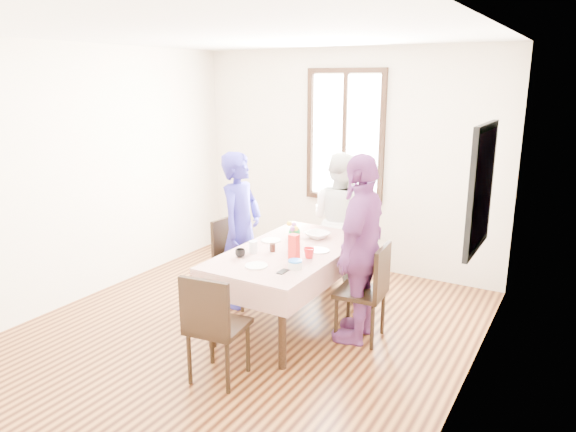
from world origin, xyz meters
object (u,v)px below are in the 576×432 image
(chair_right, at_px, (361,292))
(person_left, at_px, (241,230))
(person_far, at_px, (340,221))
(person_right, at_px, (360,249))
(chair_far, at_px, (340,247))
(dining_table, at_px, (291,287))
(chair_near, at_px, (218,326))
(chair_left, at_px, (240,262))

(chair_right, height_order, person_left, person_left)
(person_left, bearing_deg, person_far, -39.91)
(person_left, xyz_separation_m, person_right, (1.38, -0.10, 0.05))
(chair_right, relative_size, person_far, 0.58)
(chair_far, xyz_separation_m, person_far, (0.00, -0.02, 0.32))
(dining_table, xyz_separation_m, person_right, (0.69, 0.05, 0.49))
(person_far, distance_m, person_right, 1.28)
(chair_near, bearing_deg, chair_left, 111.13)
(chair_left, height_order, chair_near, same)
(chair_near, bearing_deg, person_far, 82.54)
(dining_table, height_order, person_left, person_left)
(chair_right, relative_size, person_left, 0.56)
(chair_right, height_order, person_right, person_right)
(person_far, bearing_deg, chair_far, -75.31)
(dining_table, height_order, person_right, person_right)
(chair_far, xyz_separation_m, chair_near, (0.00, -2.29, 0.00))
(chair_far, bearing_deg, chair_left, 48.47)
(chair_far, relative_size, person_left, 0.56)
(person_left, height_order, person_far, person_left)
(dining_table, xyz_separation_m, person_left, (-0.69, 0.16, 0.44))
(chair_left, bearing_deg, chair_far, 150.39)
(dining_table, relative_size, chair_far, 1.83)
(dining_table, height_order, chair_near, chair_near)
(person_left, relative_size, person_far, 1.04)
(person_left, bearing_deg, person_right, -98.74)
(chair_left, xyz_separation_m, person_far, (0.71, 0.97, 0.32))
(chair_right, bearing_deg, dining_table, 89.48)
(chair_right, relative_size, chair_near, 1.00)
(person_far, bearing_deg, chair_near, 104.69)
(chair_far, bearing_deg, person_left, 49.20)
(person_far, relative_size, person_right, 0.90)
(chair_left, distance_m, chair_far, 1.22)
(chair_left, distance_m, chair_right, 1.42)
(person_left, xyz_separation_m, person_far, (0.69, 0.97, -0.03))
(dining_table, bearing_deg, chair_near, -90.00)
(person_right, bearing_deg, person_far, -152.37)
(person_left, distance_m, person_far, 1.19)
(person_right, bearing_deg, dining_table, -90.83)
(dining_table, distance_m, chair_left, 0.73)
(chair_left, relative_size, chair_near, 1.00)
(dining_table, distance_m, chair_right, 0.71)
(chair_near, height_order, person_left, person_left)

